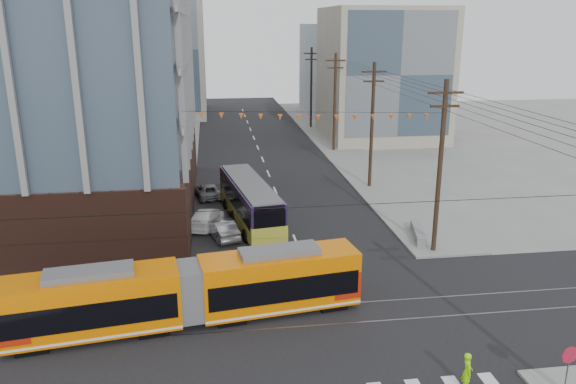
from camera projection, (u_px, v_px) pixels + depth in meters
name	position (u px, v px, depth m)	size (l,w,h in m)	color
ground	(344.00, 359.00, 24.63)	(160.00, 160.00, 0.00)	slate
bg_bldg_nw_near	(114.00, 67.00, 69.10)	(18.00, 16.00, 18.00)	#8C99A5
bg_bldg_ne_near	(382.00, 74.00, 69.93)	(14.00, 14.00, 16.00)	gray
bg_bldg_nw_far	(153.00, 50.00, 88.17)	(16.00, 18.00, 20.00)	gray
bg_bldg_ne_far	(357.00, 70.00, 89.44)	(16.00, 16.00, 14.00)	#8C99A5
utility_pole_far	(311.00, 88.00, 77.25)	(0.30, 0.30, 11.00)	black
streetcar	(190.00, 292.00, 27.23)	(16.99, 2.39, 3.27)	#DA6700
city_bus	(250.00, 202.00, 41.10)	(2.45, 11.29, 3.20)	#241537
parked_car_silver	(221.00, 228.00, 38.43)	(1.41, 4.05, 1.34)	#9A9BA0
parked_car_white	(206.00, 218.00, 40.52)	(1.84, 4.52, 1.31)	white
parked_car_grey	(207.00, 191.00, 47.33)	(1.93, 4.19, 1.16)	#515355
pedestrian	(467.00, 372.00, 22.37)	(0.61, 0.40, 1.67)	#93FF03
stop_sign	(566.00, 378.00, 21.39)	(0.72, 0.72, 2.38)	#B21530
jersey_barrier	(418.00, 234.00, 38.20)	(0.87, 3.85, 0.77)	gray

